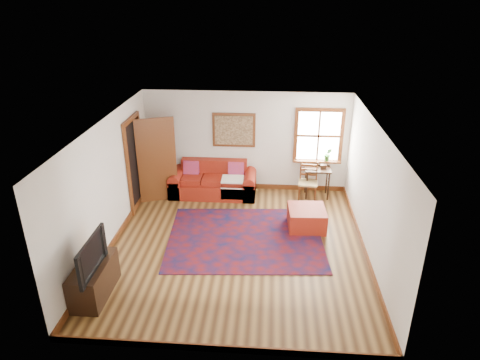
# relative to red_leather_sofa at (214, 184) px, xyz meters

# --- Properties ---
(ground) EXTENTS (5.50, 5.50, 0.00)m
(ground) POSITION_rel_red_leather_sofa_xyz_m (0.78, -2.34, -0.27)
(ground) COLOR #442912
(ground) RESTS_ON ground
(room_envelope) EXTENTS (5.04, 5.54, 2.52)m
(room_envelope) POSITION_rel_red_leather_sofa_xyz_m (0.78, -2.32, 1.38)
(room_envelope) COLOR silver
(room_envelope) RESTS_ON ground
(window) EXTENTS (1.18, 0.20, 1.38)m
(window) POSITION_rel_red_leather_sofa_xyz_m (2.56, 0.37, 1.04)
(window) COLOR white
(window) RESTS_ON ground
(doorway) EXTENTS (0.89, 1.08, 2.14)m
(doorway) POSITION_rel_red_leather_sofa_xyz_m (-1.42, -0.56, 0.80)
(doorway) COLOR black
(doorway) RESTS_ON ground
(framed_artwork) EXTENTS (1.05, 0.07, 0.85)m
(framed_artwork) POSITION_rel_red_leather_sofa_xyz_m (0.48, 0.38, 1.28)
(framed_artwork) COLOR brown
(framed_artwork) RESTS_ON ground
(persian_rug) EXTENTS (3.29, 2.71, 0.02)m
(persian_rug) POSITION_rel_red_leather_sofa_xyz_m (0.92, -2.04, -0.26)
(persian_rug) COLOR #5C0D0E
(persian_rug) RESTS_ON ground
(red_leather_sofa) EXTENTS (2.10, 0.87, 0.82)m
(red_leather_sofa) POSITION_rel_red_leather_sofa_xyz_m (0.00, 0.00, 0.00)
(red_leather_sofa) COLOR maroon
(red_leather_sofa) RESTS_ON ground
(red_ottoman) EXTENTS (0.81, 0.81, 0.44)m
(red_ottoman) POSITION_rel_red_leather_sofa_xyz_m (2.20, -1.49, -0.05)
(red_ottoman) COLOR maroon
(red_ottoman) RESTS_ON ground
(side_table) EXTENTS (0.62, 0.46, 0.74)m
(side_table) POSITION_rel_red_leather_sofa_xyz_m (2.54, 0.05, 0.34)
(side_table) COLOR black
(side_table) RESTS_ON ground
(ladder_back_chair) EXTENTS (0.48, 0.46, 0.95)m
(ladder_back_chair) POSITION_rel_red_leather_sofa_xyz_m (2.30, -0.17, 0.24)
(ladder_back_chair) COLOR tan
(ladder_back_chair) RESTS_ON ground
(media_cabinet) EXTENTS (0.49, 1.08, 0.60)m
(media_cabinet) POSITION_rel_red_leather_sofa_xyz_m (-1.46, -3.99, 0.02)
(media_cabinet) COLOR black
(media_cabinet) RESTS_ON ground
(television) EXTENTS (0.14, 1.03, 0.60)m
(television) POSITION_rel_red_leather_sofa_xyz_m (-1.44, -4.16, 0.62)
(television) COLOR black
(television) RESTS_ON media_cabinet
(candle_hurricane) EXTENTS (0.12, 0.12, 0.18)m
(candle_hurricane) POSITION_rel_red_leather_sofa_xyz_m (-1.41, -3.57, 0.41)
(candle_hurricane) COLOR silver
(candle_hurricane) RESTS_ON media_cabinet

